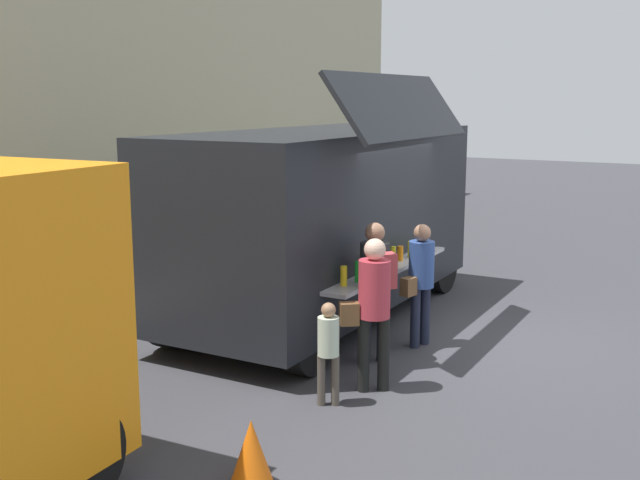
% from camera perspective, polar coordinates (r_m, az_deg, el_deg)
% --- Properties ---
extents(ground_plane, '(60.00, 60.00, 0.00)m').
position_cam_1_polar(ground_plane, '(10.46, 10.65, -7.16)').
color(ground_plane, '#38383D').
extents(food_truck_main, '(5.79, 2.94, 3.45)m').
position_cam_1_polar(food_truck_main, '(10.94, 0.38, 1.81)').
color(food_truck_main, black).
rests_on(food_truck_main, ground).
extents(traffic_cone_orange, '(0.36, 0.36, 0.55)m').
position_cam_1_polar(traffic_cone_orange, '(6.58, -5.15, -15.44)').
color(traffic_cone_orange, orange).
rests_on(traffic_cone_orange, ground).
extents(trash_bin, '(0.60, 0.60, 0.93)m').
position_cam_1_polar(trash_bin, '(15.69, 0.23, 0.73)').
color(trash_bin, '#306038').
rests_on(trash_bin, ground).
extents(customer_front_ordering, '(0.52, 0.32, 1.59)m').
position_cam_1_polar(customer_front_ordering, '(9.77, 7.52, -2.58)').
color(customer_front_ordering, '#1F2438').
rests_on(customer_front_ordering, ground).
extents(customer_mid_with_backpack, '(0.52, 0.54, 1.71)m').
position_cam_1_polar(customer_mid_with_backpack, '(9.08, 4.18, -2.87)').
color(customer_mid_with_backpack, '#1E2236').
rests_on(customer_mid_with_backpack, ground).
extents(customer_rear_waiting, '(0.46, 0.51, 1.69)m').
position_cam_1_polar(customer_rear_waiting, '(8.22, 3.97, -4.62)').
color(customer_rear_waiting, black).
rests_on(customer_rear_waiting, ground).
extents(child_near_queue, '(0.22, 0.22, 1.10)m').
position_cam_1_polar(child_near_queue, '(7.92, 0.63, -7.81)').
color(child_near_queue, '#4F473F').
rests_on(child_near_queue, ground).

